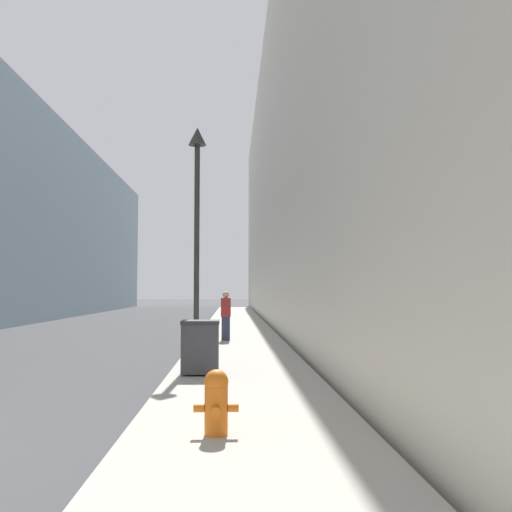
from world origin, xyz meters
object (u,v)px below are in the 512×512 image
object	(u,v)px
fire_hydrant	(216,401)
pedestrian_on_sidewalk	(226,316)
trash_bin	(200,346)
lamppost	(197,209)

from	to	relation	value
fire_hydrant	pedestrian_on_sidewalk	distance (m)	11.73
trash_bin	pedestrian_on_sidewalk	distance (m)	7.24
fire_hydrant	pedestrian_on_sidewalk	xyz separation A→B (m)	(-0.03, 11.72, 0.40)
fire_hydrant	trash_bin	size ratio (longest dim) A/B	0.70
fire_hydrant	trash_bin	bearing A→B (deg)	95.45
trash_bin	fire_hydrant	bearing A→B (deg)	-84.55
lamppost	pedestrian_on_sidewalk	distance (m)	5.78
trash_bin	lamppost	xyz separation A→B (m)	(-0.21, 2.13, 2.92)
trash_bin	lamppost	size ratio (longest dim) A/B	0.19
fire_hydrant	trash_bin	world-z (taller)	trash_bin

